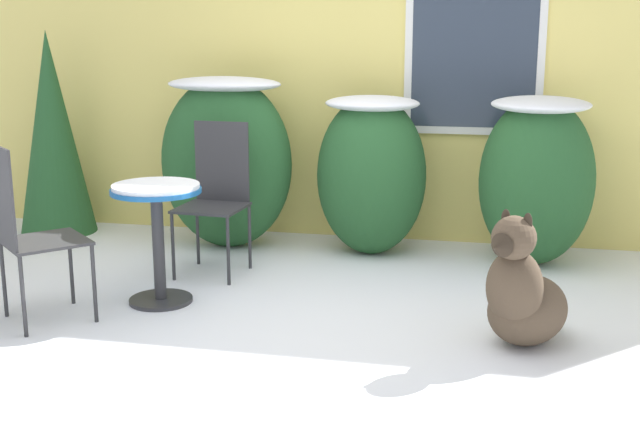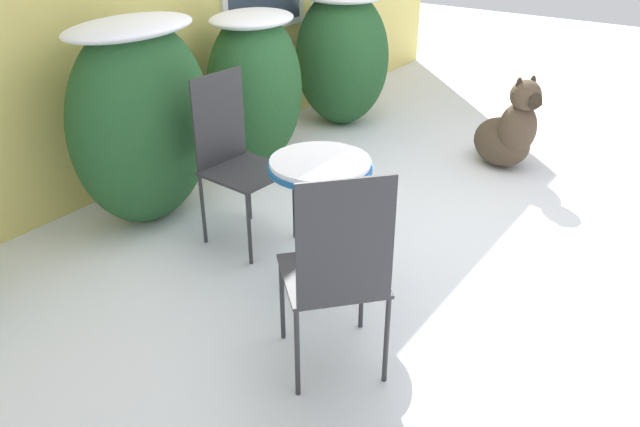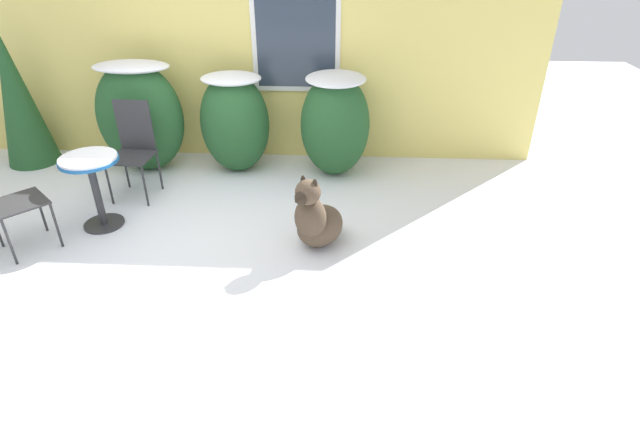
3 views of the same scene
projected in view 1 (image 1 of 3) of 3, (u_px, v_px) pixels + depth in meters
name	position (u px, v px, depth m)	size (l,w,h in m)	color
ground_plane	(299.00, 325.00, 4.78)	(16.00, 16.00, 0.00)	white
house_wall	(366.00, 46.00, 6.52)	(8.00, 0.10, 3.18)	#E5D16B
shrub_left	(226.00, 158.00, 6.38)	(1.07, 0.64, 1.37)	#235128
shrub_middle	(371.00, 171.00, 6.19)	(0.85, 0.68, 1.24)	#235128
shrub_right	(537.00, 176.00, 5.93)	(0.84, 0.89, 1.25)	#235128
evergreen_bush	(53.00, 133.00, 6.82)	(0.64, 0.64, 1.73)	#235128
patio_table	(157.00, 216.00, 5.07)	(0.57, 0.57, 0.78)	#2D2D30
patio_chair_near_table	(216.00, 192.00, 5.75)	(0.48, 0.48, 1.08)	#2D2D30
patio_chair_far_side	(28.00, 228.00, 4.70)	(0.64, 0.64, 1.08)	#2D2D30
dog	(523.00, 296.00, 4.40)	(0.62, 0.69, 0.79)	#4C3D2D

